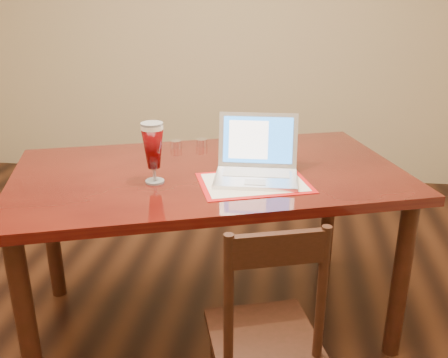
# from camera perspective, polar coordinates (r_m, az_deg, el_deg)

# --- Properties ---
(ground) EXTENTS (5.00, 5.00, 0.00)m
(ground) POSITION_cam_1_polar(r_m,az_deg,el_deg) (2.56, -10.30, -18.95)
(ground) COLOR black
(ground) RESTS_ON ground
(dining_table) EXTENTS (2.01, 1.54, 1.10)m
(dining_table) POSITION_cam_1_polar(r_m,az_deg,el_deg) (2.35, -1.67, -1.19)
(dining_table) COLOR #450F09
(dining_table) RESTS_ON ground
(dining_chair) EXTENTS (0.49, 0.48, 0.92)m
(dining_chair) POSITION_cam_1_polar(r_m,az_deg,el_deg) (1.93, 4.69, -17.38)
(dining_chair) COLOR black
(dining_chair) RESTS_ON ground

